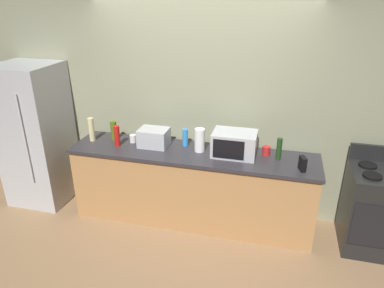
# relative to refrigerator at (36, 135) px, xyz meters

# --- Properties ---
(ground_plane) EXTENTS (8.00, 8.00, 0.00)m
(ground_plane) POSITION_rel_refrigerator_xyz_m (2.05, -0.40, -0.90)
(ground_plane) COLOR #93704C
(back_wall) EXTENTS (6.40, 0.10, 2.70)m
(back_wall) POSITION_rel_refrigerator_xyz_m (2.05, 0.41, 0.45)
(back_wall) COLOR gray
(back_wall) RESTS_ON ground_plane
(counter_run) EXTENTS (2.84, 0.64, 0.90)m
(counter_run) POSITION_rel_refrigerator_xyz_m (2.05, 0.00, -0.45)
(counter_run) COLOR #B27F4C
(counter_run) RESTS_ON ground_plane
(refrigerator) EXTENTS (0.72, 0.73, 1.80)m
(refrigerator) POSITION_rel_refrigerator_xyz_m (0.00, 0.00, 0.00)
(refrigerator) COLOR #B7BABF
(refrigerator) RESTS_ON ground_plane
(stove_range) EXTENTS (0.60, 0.61, 1.08)m
(stove_range) POSITION_rel_refrigerator_xyz_m (4.05, 0.00, -0.44)
(stove_range) COLOR black
(stove_range) RESTS_ON ground_plane
(microwave) EXTENTS (0.48, 0.35, 0.27)m
(microwave) POSITION_rel_refrigerator_xyz_m (2.52, 0.05, 0.13)
(microwave) COLOR #B7BABF
(microwave) RESTS_ON counter_run
(toaster_oven) EXTENTS (0.34, 0.26, 0.21)m
(toaster_oven) POSITION_rel_refrigerator_xyz_m (1.57, 0.06, 0.10)
(toaster_oven) COLOR #B7BABF
(toaster_oven) RESTS_ON counter_run
(paper_towel_roll) EXTENTS (0.12, 0.12, 0.27)m
(paper_towel_roll) POSITION_rel_refrigerator_xyz_m (2.13, 0.05, 0.13)
(paper_towel_roll) COLOR white
(paper_towel_roll) RESTS_ON counter_run
(cordless_phone) EXTENTS (0.08, 0.12, 0.15)m
(cordless_phone) POSITION_rel_refrigerator_xyz_m (3.25, -0.15, 0.07)
(cordless_phone) COLOR black
(cordless_phone) RESTS_ON counter_run
(bottle_hand_soap) EXTENTS (0.07, 0.07, 0.29)m
(bottle_hand_soap) POSITION_rel_refrigerator_xyz_m (0.79, 0.02, 0.14)
(bottle_hand_soap) COLOR beige
(bottle_hand_soap) RESTS_ON counter_run
(bottle_hot_sauce) EXTENTS (0.07, 0.07, 0.25)m
(bottle_hot_sauce) POSITION_rel_refrigerator_xyz_m (1.15, -0.04, 0.12)
(bottle_hot_sauce) COLOR red
(bottle_hot_sauce) RESTS_ON counter_run
(bottle_wine) EXTENTS (0.06, 0.06, 0.25)m
(bottle_wine) POSITION_rel_refrigerator_xyz_m (3.00, 0.06, 0.12)
(bottle_wine) COLOR #1E3F19
(bottle_wine) RESTS_ON counter_run
(bottle_spray_cleaner) EXTENTS (0.06, 0.06, 0.21)m
(bottle_spray_cleaner) POSITION_rel_refrigerator_xyz_m (1.93, 0.16, 0.10)
(bottle_spray_cleaner) COLOR #338CE5
(bottle_spray_cleaner) RESTS_ON counter_run
(bottle_olive_oil) EXTENTS (0.08, 0.08, 0.24)m
(bottle_olive_oil) POSITION_rel_refrigerator_xyz_m (1.03, 0.12, 0.12)
(bottle_olive_oil) COLOR #4C6B19
(bottle_olive_oil) RESTS_ON counter_run
(mug_red) EXTENTS (0.09, 0.09, 0.10)m
(mug_red) POSITION_rel_refrigerator_xyz_m (2.87, 0.14, 0.05)
(mug_red) COLOR red
(mug_red) RESTS_ON counter_run
(mug_white) EXTENTS (0.08, 0.08, 0.09)m
(mug_white) POSITION_rel_refrigerator_xyz_m (1.29, 0.10, 0.05)
(mug_white) COLOR white
(mug_white) RESTS_ON counter_run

